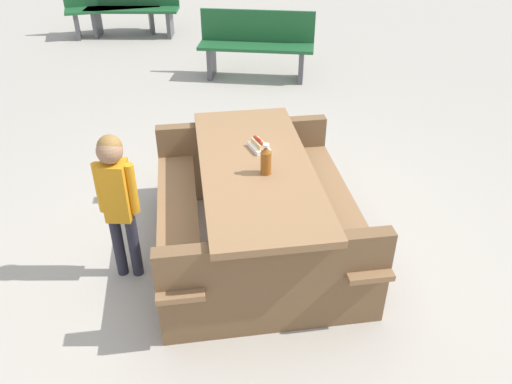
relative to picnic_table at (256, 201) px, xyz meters
name	(u,v)px	position (x,y,z in m)	size (l,w,h in m)	color
ground_plane	(256,249)	(0.00, 0.00, -0.44)	(30.00, 30.00, 0.00)	#ADA599
picnic_table	(256,201)	(0.00, 0.00, 0.00)	(1.88, 1.51, 0.75)	olive
soda_bottle	(266,160)	(-0.12, -0.06, 0.41)	(0.07, 0.07, 0.22)	brown
hotdog_tray	(259,145)	(0.22, -0.04, 0.34)	(0.21, 0.16, 0.08)	white
child_in_coat	(117,191)	(-0.18, 0.92, 0.26)	(0.18, 0.27, 1.10)	#262633
park_bench_near	(257,43)	(3.65, -0.32, 0.00)	(0.69, 1.55, 0.85)	#1E592D
park_bench_mid	(112,6)	(5.83, 1.87, 0.00)	(0.68, 1.55, 0.85)	#1E592D
park_bench_far	(132,7)	(5.74, 1.53, 0.00)	(0.55, 1.53, 0.85)	#1E592D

